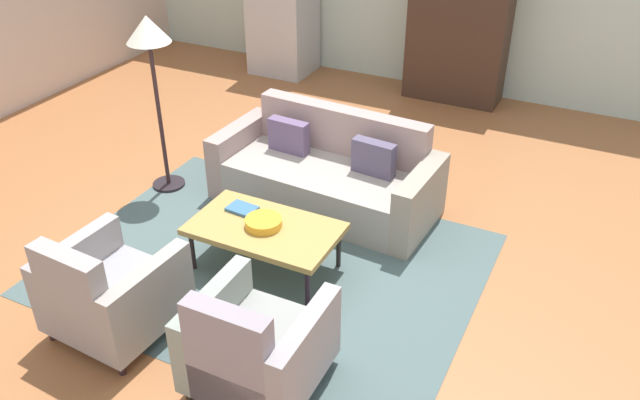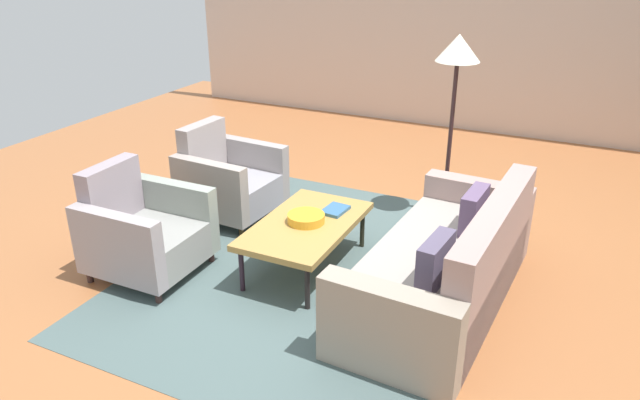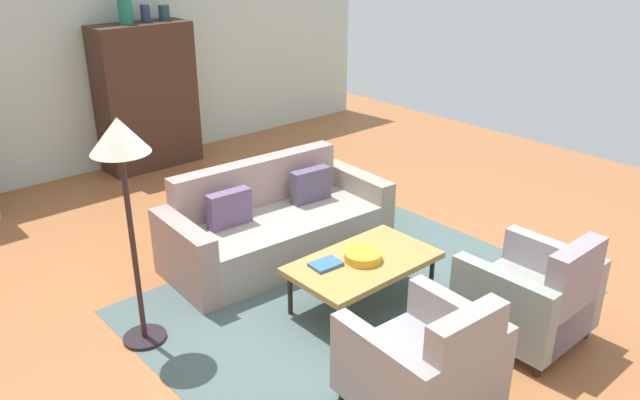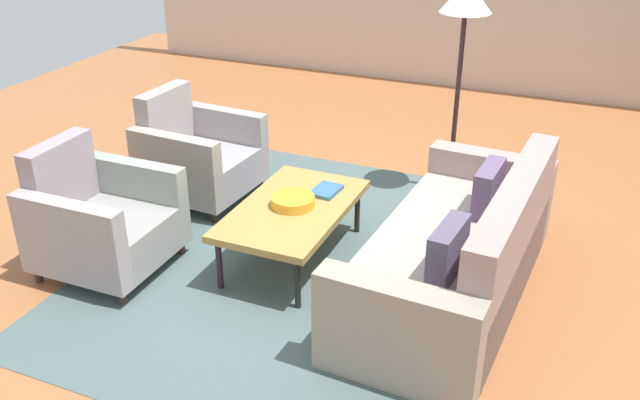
% 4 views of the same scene
% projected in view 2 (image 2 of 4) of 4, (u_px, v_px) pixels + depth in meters
% --- Properties ---
extents(ground_plane, '(10.29, 10.29, 0.00)m').
position_uv_depth(ground_plane, '(343.00, 264.00, 4.96)').
color(ground_plane, '#A26237').
extents(wall_left, '(0.12, 8.58, 2.80)m').
position_uv_depth(wall_left, '(474.00, 27.00, 7.92)').
color(wall_left, beige).
rests_on(wall_left, ground).
extents(area_rug, '(3.40, 2.60, 0.01)m').
position_uv_depth(area_rug, '(312.00, 268.00, 4.90)').
color(area_rug, '#495D5C').
rests_on(area_rug, ground).
extents(couch, '(2.15, 1.02, 0.86)m').
position_uv_depth(couch, '(451.00, 269.00, 4.33)').
color(couch, gray).
rests_on(couch, ground).
extents(coffee_table, '(1.20, 0.70, 0.41)m').
position_uv_depth(coffee_table, '(306.00, 226.00, 4.77)').
color(coffee_table, black).
rests_on(coffee_table, ground).
extents(armchair_left, '(0.85, 0.85, 0.88)m').
position_uv_depth(armchair_left, '(227.00, 181.00, 5.74)').
color(armchair_left, '#2A280F').
rests_on(armchair_left, ground).
extents(armchair_right, '(0.80, 0.80, 0.88)m').
position_uv_depth(armchair_right, '(142.00, 232.00, 4.75)').
color(armchair_right, '#392220').
rests_on(armchair_right, ground).
extents(fruit_bowl, '(0.30, 0.30, 0.07)m').
position_uv_depth(fruit_bowl, '(306.00, 218.00, 4.74)').
color(fruit_bowl, gold).
rests_on(fruit_bowl, coffee_table).
extents(book_stack, '(0.25, 0.19, 0.03)m').
position_uv_depth(book_stack, '(335.00, 210.00, 4.93)').
color(book_stack, '#33618D').
rests_on(book_stack, coffee_table).
extents(floor_lamp, '(0.40, 0.40, 1.72)m').
position_uv_depth(floor_lamp, '(457.00, 65.00, 5.33)').
color(floor_lamp, black).
rests_on(floor_lamp, ground).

